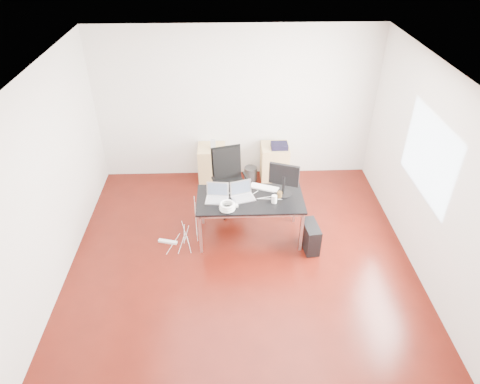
{
  "coord_description": "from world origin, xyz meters",
  "views": [
    {
      "loc": [
        -0.19,
        -4.67,
        4.41
      ],
      "look_at": [
        0.0,
        0.55,
        0.85
      ],
      "focal_mm": 32.0,
      "sensor_mm": 36.0,
      "label": 1
    }
  ],
  "objects_px": {
    "filing_cabinet_right": "(274,163)",
    "pc_tower": "(310,237)",
    "office_chair": "(229,177)",
    "desk": "(250,201)",
    "filing_cabinet_left": "(212,164)"
  },
  "relations": [
    {
      "from": "pc_tower",
      "to": "filing_cabinet_right",
      "type": "bearing_deg",
      "value": 93.22
    },
    {
      "from": "desk",
      "to": "pc_tower",
      "type": "distance_m",
      "value": 1.05
    },
    {
      "from": "desk",
      "to": "pc_tower",
      "type": "bearing_deg",
      "value": -19.06
    },
    {
      "from": "desk",
      "to": "filing_cabinet_right",
      "type": "relative_size",
      "value": 2.29
    },
    {
      "from": "office_chair",
      "to": "desk",
      "type": "bearing_deg",
      "value": -83.75
    },
    {
      "from": "desk",
      "to": "pc_tower",
      "type": "xyz_separation_m",
      "value": [
        0.9,
        -0.31,
        -0.46
      ]
    },
    {
      "from": "desk",
      "to": "office_chair",
      "type": "bearing_deg",
      "value": 111.12
    },
    {
      "from": "office_chair",
      "to": "filing_cabinet_right",
      "type": "distance_m",
      "value": 1.26
    },
    {
      "from": "desk",
      "to": "filing_cabinet_right",
      "type": "distance_m",
      "value": 1.8
    },
    {
      "from": "filing_cabinet_right",
      "to": "pc_tower",
      "type": "height_order",
      "value": "filing_cabinet_right"
    },
    {
      "from": "filing_cabinet_right",
      "to": "pc_tower",
      "type": "bearing_deg",
      "value": -80.15
    },
    {
      "from": "filing_cabinet_right",
      "to": "office_chair",
      "type": "bearing_deg",
      "value": -134.3
    },
    {
      "from": "office_chair",
      "to": "pc_tower",
      "type": "relative_size",
      "value": 2.4
    },
    {
      "from": "filing_cabinet_left",
      "to": "pc_tower",
      "type": "xyz_separation_m",
      "value": [
        1.51,
        -1.99,
        -0.13
      ]
    },
    {
      "from": "filing_cabinet_left",
      "to": "filing_cabinet_right",
      "type": "height_order",
      "value": "same"
    }
  ]
}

